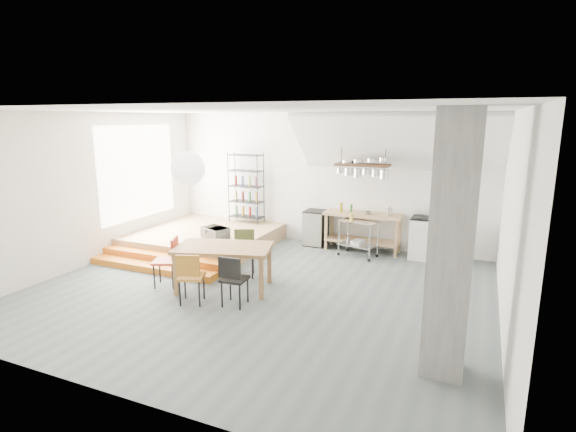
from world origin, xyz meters
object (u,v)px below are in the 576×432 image
at_px(stove, 424,237).
at_px(dining_table, 224,251).
at_px(rolling_cart, 358,234).
at_px(mini_fridge, 316,228).

xyz_separation_m(stove, dining_table, (-3.11, -3.36, 0.24)).
bearing_deg(rolling_cart, stove, 31.77).
bearing_deg(dining_table, rolling_cart, 43.26).
height_order(stove, dining_table, stove).
xyz_separation_m(stove, mini_fridge, (-2.58, 0.04, -0.05)).
relative_size(dining_table, mini_fridge, 2.18).
relative_size(stove, mini_fridge, 1.35).
distance_m(dining_table, mini_fridge, 3.45).
relative_size(dining_table, rolling_cart, 2.08).
distance_m(rolling_cart, mini_fridge, 1.31).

